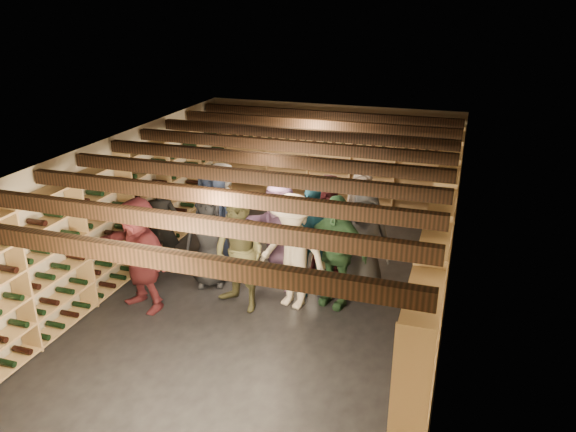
# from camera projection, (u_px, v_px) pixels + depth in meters

# --- Properties ---
(ground) EXTENTS (8.00, 8.00, 0.00)m
(ground) POSITION_uv_depth(u_px,v_px,m) (271.00, 293.00, 9.19)
(ground) COLOR black
(ground) RESTS_ON ground
(walls) EXTENTS (5.52, 8.02, 2.40)m
(walls) POSITION_uv_depth(u_px,v_px,m) (270.00, 225.00, 8.75)
(walls) COLOR tan
(walls) RESTS_ON ground
(ceiling) EXTENTS (5.50, 8.00, 0.01)m
(ceiling) POSITION_uv_depth(u_px,v_px,m) (269.00, 150.00, 8.31)
(ceiling) COLOR beige
(ceiling) RESTS_ON walls
(ceiling_joists) EXTENTS (5.40, 7.12, 0.18)m
(ceiling_joists) POSITION_uv_depth(u_px,v_px,m) (269.00, 160.00, 8.36)
(ceiling_joists) COLOR black
(ceiling_joists) RESTS_ON ground
(wine_rack_left) EXTENTS (0.32, 7.50, 2.15)m
(wine_rack_left) POSITION_uv_depth(u_px,v_px,m) (128.00, 214.00, 9.54)
(wine_rack_left) COLOR tan
(wine_rack_left) RESTS_ON ground
(wine_rack_right) EXTENTS (0.32, 7.50, 2.15)m
(wine_rack_right) POSITION_uv_depth(u_px,v_px,m) (438.00, 254.00, 8.05)
(wine_rack_right) COLOR tan
(wine_rack_right) RESTS_ON ground
(wine_rack_back) EXTENTS (4.70, 0.30, 2.15)m
(wine_rack_back) POSITION_uv_depth(u_px,v_px,m) (329.00, 167.00, 12.18)
(wine_rack_back) COLOR tan
(wine_rack_back) RESTS_ON ground
(crate_stack_left) EXTENTS (0.53, 0.38, 0.85)m
(crate_stack_left) POSITION_uv_depth(u_px,v_px,m) (231.00, 230.00, 10.54)
(crate_stack_left) COLOR tan
(crate_stack_left) RESTS_ON ground
(crate_stack_right) EXTENTS (0.56, 0.43, 0.51)m
(crate_stack_right) POSITION_uv_depth(u_px,v_px,m) (327.00, 252.00, 10.07)
(crate_stack_right) COLOR tan
(crate_stack_right) RESTS_ON ground
(crate_loose) EXTENTS (0.51, 0.35, 0.17)m
(crate_loose) POSITION_uv_depth(u_px,v_px,m) (304.00, 229.00, 11.47)
(crate_loose) COLOR tan
(crate_loose) RESTS_ON ground
(person_0) EXTENTS (0.94, 0.78, 1.66)m
(person_0) POSITION_uv_depth(u_px,v_px,m) (209.00, 239.00, 9.19)
(person_0) COLOR black
(person_0) RESTS_ON ground
(person_1) EXTENTS (0.69, 0.57, 1.64)m
(person_1) POSITION_uv_depth(u_px,v_px,m) (162.00, 228.00, 9.65)
(person_1) COLOR black
(person_1) RESTS_ON ground
(person_2) EXTENTS (1.11, 1.00, 1.86)m
(person_2) POSITION_uv_depth(u_px,v_px,m) (239.00, 253.00, 8.43)
(person_2) COLOR brown
(person_2) RESTS_ON ground
(person_3) EXTENTS (1.33, 0.99, 1.84)m
(person_3) POSITION_uv_depth(u_px,v_px,m) (293.00, 252.00, 8.51)
(person_3) COLOR beige
(person_3) RESTS_ON ground
(person_4) EXTENTS (1.18, 0.83, 1.87)m
(person_4) POSITION_uv_depth(u_px,v_px,m) (311.00, 238.00, 8.94)
(person_4) COLOR navy
(person_4) RESTS_ON ground
(person_5) EXTENTS (1.74, 1.12, 1.79)m
(person_5) POSITION_uv_depth(u_px,v_px,m) (140.00, 254.00, 8.49)
(person_5) COLOR maroon
(person_5) RESTS_ON ground
(person_6) EXTENTS (1.02, 0.79, 1.84)m
(person_6) POSITION_uv_depth(u_px,v_px,m) (214.00, 216.00, 9.87)
(person_6) COLOR #212D4A
(person_6) RESTS_ON ground
(person_7) EXTENTS (0.73, 0.50, 1.90)m
(person_7) POSITION_uv_depth(u_px,v_px,m) (361.00, 223.00, 9.48)
(person_7) COLOR gray
(person_7) RESTS_ON ground
(person_8) EXTENTS (1.00, 0.84, 1.84)m
(person_8) POSITION_uv_depth(u_px,v_px,m) (331.00, 229.00, 9.34)
(person_8) COLOR #411519
(person_8) RESTS_ON ground
(person_9) EXTENTS (1.13, 0.68, 1.72)m
(person_9) POSITION_uv_depth(u_px,v_px,m) (223.00, 208.00, 10.43)
(person_9) COLOR #B5AFA5
(person_9) RESTS_ON ground
(person_10) EXTENTS (1.14, 0.73, 1.81)m
(person_10) POSITION_uv_depth(u_px,v_px,m) (335.00, 251.00, 8.56)
(person_10) COLOR #274C2E
(person_10) RESTS_ON ground
(person_11) EXTENTS (1.76, 1.01, 1.81)m
(person_11) POSITION_uv_depth(u_px,v_px,m) (279.00, 235.00, 9.13)
(person_11) COLOR #8B6292
(person_11) RESTS_ON ground
(person_12) EXTENTS (0.94, 0.70, 1.74)m
(person_12) POSITION_uv_depth(u_px,v_px,m) (364.00, 241.00, 8.98)
(person_12) COLOR #2D2E32
(person_12) RESTS_ON ground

